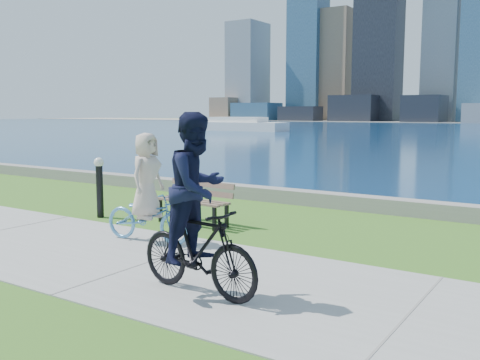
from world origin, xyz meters
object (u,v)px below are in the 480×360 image
object	(u,v)px
bollard_lamp	(100,183)
cyclist_man	(197,219)
cyclist_woman	(147,202)
park_bench	(195,198)

from	to	relation	value
bollard_lamp	cyclist_man	size ratio (longest dim) A/B	0.58
bollard_lamp	cyclist_man	xyz separation A→B (m)	(4.96, -2.86, 0.22)
cyclist_woman	cyclist_man	bearing A→B (deg)	-131.38
cyclist_woman	cyclist_man	distance (m)	3.02
cyclist_man	park_bench	bearing A→B (deg)	43.23
cyclist_man	bollard_lamp	bearing A→B (deg)	64.88
bollard_lamp	cyclist_woman	distance (m)	2.74
park_bench	cyclist_woman	xyz separation A→B (m)	(0.28, -1.75, 0.20)
cyclist_woman	bollard_lamp	bearing A→B (deg)	58.90
cyclist_woman	park_bench	bearing A→B (deg)	2.73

